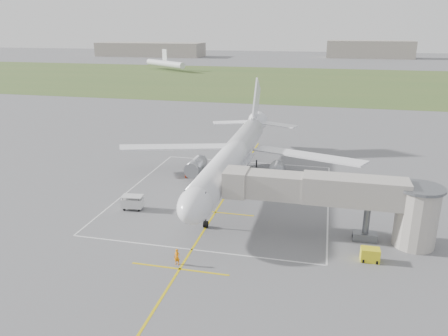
% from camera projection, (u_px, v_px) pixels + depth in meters
% --- Properties ---
extents(ground, '(700.00, 700.00, 0.00)m').
position_uv_depth(ground, '(232.00, 185.00, 64.85)').
color(ground, '#5E5E61').
rests_on(ground, ground).
extents(grass_strip, '(700.00, 120.00, 0.02)m').
position_uv_depth(grass_strip, '(297.00, 81.00, 185.03)').
color(grass_strip, '#3E5927').
rests_on(grass_strip, ground).
extents(apron_markings, '(28.20, 60.00, 0.01)m').
position_uv_depth(apron_markings, '(223.00, 200.00, 59.47)').
color(apron_markings, gold).
rests_on(apron_markings, ground).
extents(airliner, '(38.93, 46.75, 13.52)m').
position_uv_depth(airliner, '(233.00, 156.00, 64.17)').
color(airliner, silver).
rests_on(airliner, ground).
extents(jet_bridge, '(23.40, 5.00, 7.20)m').
position_uv_depth(jet_bridge, '(347.00, 199.00, 47.45)').
color(jet_bridge, '#9E968E').
rests_on(jet_bridge, ground).
extents(gpu_unit, '(1.88, 1.35, 1.39)m').
position_uv_depth(gpu_unit, '(370.00, 255.00, 43.94)').
color(gpu_unit, yellow).
rests_on(gpu_unit, ground).
extents(baggage_cart, '(2.83, 1.90, 1.85)m').
position_uv_depth(baggage_cart, '(133.00, 202.00, 56.27)').
color(baggage_cart, silver).
rests_on(baggage_cart, ground).
extents(ramp_worker_nose, '(0.64, 0.45, 1.67)m').
position_uv_depth(ramp_worker_nose, '(177.00, 257.00, 43.23)').
color(ramp_worker_nose, orange).
rests_on(ramp_worker_nose, ground).
extents(ramp_worker_wing, '(1.04, 1.08, 1.76)m').
position_uv_depth(ramp_worker_wing, '(186.00, 172.00, 67.94)').
color(ramp_worker_wing, '#F43F07').
rests_on(ramp_worker_wing, ground).
extents(distant_hangars, '(345.00, 49.00, 12.00)m').
position_uv_depth(distant_hangars, '(289.00, 51.00, 311.93)').
color(distant_hangars, gray).
rests_on(distant_hangars, ground).
extents(distant_aircraft, '(193.88, 28.29, 8.85)m').
position_uv_depth(distant_aircraft, '(327.00, 66.00, 213.80)').
color(distant_aircraft, silver).
rests_on(distant_aircraft, ground).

